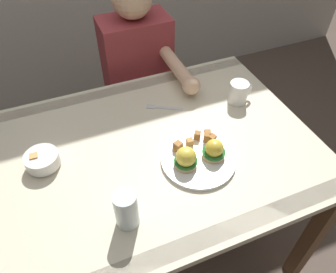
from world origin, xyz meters
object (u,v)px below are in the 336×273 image
at_px(dining_table, 157,165).
at_px(water_glass_near, 127,211).
at_px(fruit_bowl, 42,160).
at_px(fork, 162,108).
at_px(diner_person, 140,75).
at_px(eggs_benedict_plate, 198,156).
at_px(coffee_mug, 239,92).

distance_m(dining_table, water_glass_near, 0.36).
bearing_deg(water_glass_near, dining_table, 53.25).
xyz_separation_m(dining_table, fruit_bowl, (-0.40, 0.07, 0.14)).
relative_size(dining_table, fork, 8.36).
xyz_separation_m(dining_table, water_glass_near, (-0.19, -0.26, 0.16)).
distance_m(water_glass_near, diner_person, 0.93).
bearing_deg(water_glass_near, eggs_benedict_plate, 24.35).
relative_size(eggs_benedict_plate, fruit_bowl, 2.25).
distance_m(dining_table, eggs_benedict_plate, 0.21).
distance_m(eggs_benedict_plate, diner_person, 0.73).
height_order(water_glass_near, diner_person, diner_person).
relative_size(coffee_mug, diner_person, 0.10).
bearing_deg(eggs_benedict_plate, fruit_bowl, 159.92).
relative_size(fruit_bowl, water_glass_near, 0.88).
bearing_deg(fruit_bowl, fork, 15.06).
distance_m(eggs_benedict_plate, water_glass_near, 0.34).
distance_m(fruit_bowl, fork, 0.53).
xyz_separation_m(fruit_bowl, fork, (0.51, 0.14, -0.03)).
distance_m(coffee_mug, diner_person, 0.58).
height_order(eggs_benedict_plate, fruit_bowl, eggs_benedict_plate).
bearing_deg(diner_person, eggs_benedict_plate, -91.49).
distance_m(dining_table, fruit_bowl, 0.43).
bearing_deg(fruit_bowl, water_glass_near, -57.20).
distance_m(dining_table, fork, 0.25).
distance_m(dining_table, diner_person, 0.62).
bearing_deg(fruit_bowl, coffee_mug, 3.81).
bearing_deg(fork, eggs_benedict_plate, -88.08).
relative_size(fork, diner_person, 0.13).
distance_m(dining_table, coffee_mug, 0.47).
bearing_deg(diner_person, dining_table, -102.36).
height_order(dining_table, coffee_mug, coffee_mug).
distance_m(fork, diner_person, 0.41).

